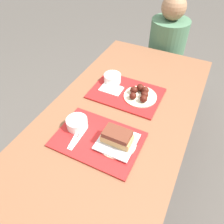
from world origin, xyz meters
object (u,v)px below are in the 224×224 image
Objects in this scene: tray_near at (98,139)px; tray_far at (126,93)px; bowl_coleslaw_far at (112,78)px; person_seated_across at (168,40)px; wings_plate_far at (140,94)px; bowl_coleslaw_near at (77,123)px; brisket_sandwich_plate at (117,139)px.

tray_near and tray_far have the same top height.
bowl_coleslaw_far is 0.17× the size of person_seated_across.
tray_near is 3.92× the size of bowl_coleslaw_far.
wings_plate_far is at bearing 79.91° from tray_near.
wings_plate_far is at bearing -86.23° from person_seated_across.
bowl_coleslaw_far is (-0.13, 0.07, 0.04)m from tray_far.
bowl_coleslaw_near reaches higher than tray_far.
brisket_sandwich_plate is (0.12, -0.40, 0.04)m from tray_far.
person_seated_across is at bearing 93.84° from brisket_sandwich_plate.
bowl_coleslaw_near is 0.46m from bowl_coleslaw_far.
person_seated_across is (0.02, 1.30, -0.01)m from tray_near.
tray_far is 0.68× the size of person_seated_across.
tray_near is at bearing -10.11° from bowl_coleslaw_near.
person_seated_across is at bearing 89.23° from tray_near.
bowl_coleslaw_far is 0.55× the size of wings_plate_far.
tray_far is at bearing -26.97° from bowl_coleslaw_far.
person_seated_across reaches higher than wings_plate_far.
person_seated_across reaches higher than tray_far.
wings_plate_far is at bearing -15.99° from bowl_coleslaw_far.
wings_plate_far is (-0.03, 0.40, -0.01)m from brisket_sandwich_plate.
tray_near is 2.15× the size of wings_plate_far.
bowl_coleslaw_far is (-0.01, 0.46, 0.00)m from bowl_coleslaw_near.
wings_plate_far is (0.23, -0.07, -0.01)m from bowl_coleslaw_far.
bowl_coleslaw_far is at bearing 164.01° from wings_plate_far.
brisket_sandwich_plate is at bearing 10.95° from tray_near.
bowl_coleslaw_far is at bearing 91.26° from bowl_coleslaw_near.
person_seated_across is at bearing 78.07° from bowl_coleslaw_far.
person_seated_across is (-0.09, 1.28, -0.05)m from brisket_sandwich_plate.
bowl_coleslaw_near is at bearing -107.39° from tray_far.
bowl_coleslaw_far reaches higher than tray_far.
tray_near is at bearing -90.77° from person_seated_across.
bowl_coleslaw_near reaches higher than tray_near.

